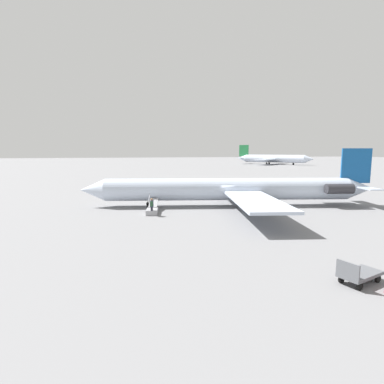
{
  "coord_description": "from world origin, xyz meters",
  "views": [
    {
      "loc": [
        13.43,
        31.64,
        6.21
      ],
      "look_at": [
        4.26,
        -0.18,
        1.76
      ],
      "focal_mm": 28.0,
      "sensor_mm": 36.0,
      "label": 1
    }
  ],
  "objects_px": {
    "boarding_stairs": "(152,210)",
    "luggage_cart": "(359,274)",
    "airplane_main": "(236,189)",
    "airplane_far_center": "(272,159)",
    "passenger": "(152,206)"
  },
  "relations": [
    {
      "from": "passenger",
      "to": "luggage_cart",
      "type": "relative_size",
      "value": 0.72
    },
    {
      "from": "airplane_main",
      "to": "airplane_far_center",
      "type": "relative_size",
      "value": 1.02
    },
    {
      "from": "airplane_main",
      "to": "passenger",
      "type": "height_order",
      "value": "airplane_main"
    },
    {
      "from": "airplane_main",
      "to": "luggage_cart",
      "type": "bearing_deg",
      "value": 94.99
    },
    {
      "from": "airplane_main",
      "to": "boarding_stairs",
      "type": "distance_m",
      "value": 10.22
    },
    {
      "from": "airplane_far_center",
      "to": "passenger",
      "type": "bearing_deg",
      "value": -74.95
    },
    {
      "from": "airplane_main",
      "to": "boarding_stairs",
      "type": "xyz_separation_m",
      "value": [
        9.98,
        1.54,
        -1.6
      ]
    },
    {
      "from": "boarding_stairs",
      "to": "luggage_cart",
      "type": "height_order",
      "value": "boarding_stairs"
    },
    {
      "from": "airplane_main",
      "to": "airplane_far_center",
      "type": "distance_m",
      "value": 120.37
    },
    {
      "from": "passenger",
      "to": "luggage_cart",
      "type": "distance_m",
      "value": 19.28
    },
    {
      "from": "airplane_main",
      "to": "boarding_stairs",
      "type": "bearing_deg",
      "value": 22.1
    },
    {
      "from": "boarding_stairs",
      "to": "airplane_main",
      "type": "bearing_deg",
      "value": -67.9
    },
    {
      "from": "passenger",
      "to": "airplane_far_center",
      "type": "bearing_deg",
      "value": -22.69
    },
    {
      "from": "boarding_stairs",
      "to": "luggage_cart",
      "type": "bearing_deg",
      "value": -146.59
    },
    {
      "from": "airplane_main",
      "to": "passenger",
      "type": "bearing_deg",
      "value": 28.2
    }
  ]
}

